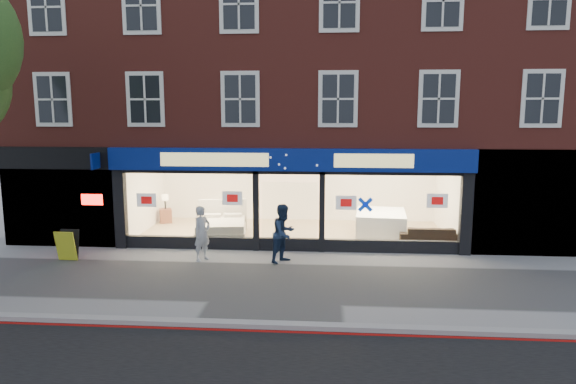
# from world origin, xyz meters

# --- Properties ---
(ground) EXTENTS (120.00, 120.00, 0.00)m
(ground) POSITION_xyz_m (0.00, 0.00, 0.00)
(ground) COLOR gray
(ground) RESTS_ON ground
(kerb_line) EXTENTS (60.00, 0.10, 0.01)m
(kerb_line) POSITION_xyz_m (0.00, -3.10, 0.01)
(kerb_line) COLOR #8C0A07
(kerb_line) RESTS_ON ground
(kerb_stone) EXTENTS (60.00, 0.25, 0.12)m
(kerb_stone) POSITION_xyz_m (0.00, -2.90, 0.06)
(kerb_stone) COLOR gray
(kerb_stone) RESTS_ON ground
(showroom_floor) EXTENTS (11.00, 4.50, 0.10)m
(showroom_floor) POSITION_xyz_m (0.00, 5.25, 0.05)
(showroom_floor) COLOR tan
(showroom_floor) RESTS_ON ground
(building) EXTENTS (19.00, 8.26, 10.30)m
(building) POSITION_xyz_m (-0.02, 6.93, 6.67)
(building) COLOR maroon
(building) RESTS_ON ground
(display_bed) EXTENTS (1.98, 2.29, 1.17)m
(display_bed) POSITION_xyz_m (-2.45, 4.33, 0.43)
(display_bed) COLOR beige
(display_bed) RESTS_ON showroom_floor
(bedside_table) EXTENTS (0.59, 0.59, 0.55)m
(bedside_table) POSITION_xyz_m (-5.10, 6.41, 0.38)
(bedside_table) COLOR brown
(bedside_table) RESTS_ON showroom_floor
(mattress_stack) EXTENTS (1.86, 2.26, 0.84)m
(mattress_stack) POSITION_xyz_m (3.10, 4.96, 0.52)
(mattress_stack) COLOR white
(mattress_stack) RESTS_ON showroom_floor
(sofa) EXTENTS (1.99, 0.80, 0.58)m
(sofa) POSITION_xyz_m (4.60, 3.90, 0.39)
(sofa) COLOR black
(sofa) RESTS_ON showroom_floor
(a_board) EXTENTS (0.62, 0.41, 0.93)m
(a_board) POSITION_xyz_m (-6.54, 1.49, 0.46)
(a_board) COLOR gold
(a_board) RESTS_ON ground
(pedestrian_grey) EXTENTS (0.66, 0.72, 1.65)m
(pedestrian_grey) POSITION_xyz_m (-2.51, 1.80, 0.83)
(pedestrian_grey) COLOR #AFB2B7
(pedestrian_grey) RESTS_ON ground
(pedestrian_blue) EXTENTS (1.03, 1.08, 1.75)m
(pedestrian_blue) POSITION_xyz_m (-0.06, 1.79, 0.87)
(pedestrian_blue) COLOR #182844
(pedestrian_blue) RESTS_ON ground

